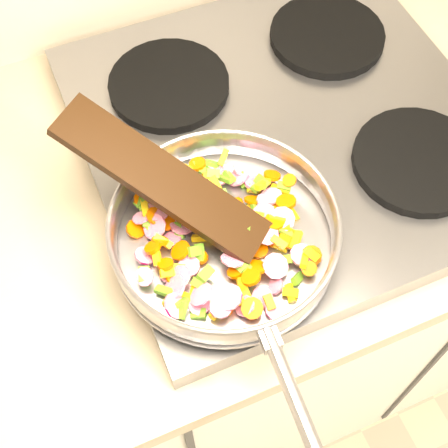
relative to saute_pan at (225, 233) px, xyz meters
name	(u,v)px	position (x,y,z in m)	size (l,w,h in m)	color
cooktop	(287,133)	(0.17, 0.16, -0.07)	(0.60, 0.60, 0.04)	#939399
grate_fl	(241,226)	(0.03, 0.02, -0.04)	(0.19, 0.19, 0.02)	black
grate_fr	(418,161)	(0.31, 0.02, -0.04)	(0.19, 0.19, 0.02)	black
grate_bl	(169,85)	(0.03, 0.30, -0.04)	(0.19, 0.19, 0.02)	black
grate_br	(327,35)	(0.31, 0.30, -0.04)	(0.19, 0.19, 0.02)	black
saute_pan	(225,233)	(0.00, 0.00, 0.00)	(0.33, 0.50, 0.06)	#9E9EA5
vegetable_heap	(223,234)	(0.00, 0.00, -0.01)	(0.25, 0.27, 0.05)	#5C9B22
wooden_spatula	(163,180)	(-0.05, 0.08, 0.04)	(0.30, 0.07, 0.01)	black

